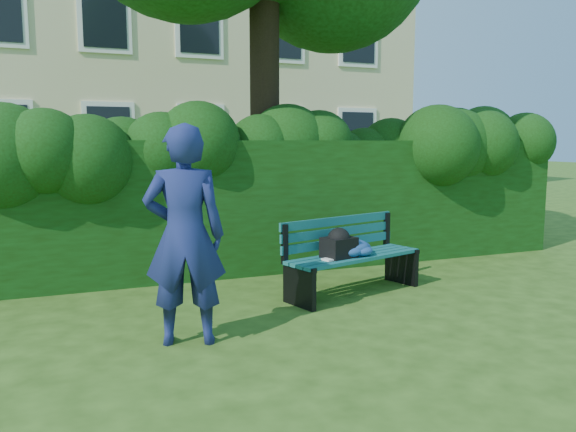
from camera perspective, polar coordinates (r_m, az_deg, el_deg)
name	(u,v)px	position (r m, az deg, el deg)	size (l,w,h in m)	color
ground	(309,312)	(5.99, 2.16, -9.75)	(80.00, 80.00, 0.00)	#2B4915
apartment_building	(133,10)	(19.81, -15.43, 19.57)	(16.00, 8.08, 12.00)	beige
hedge	(245,206)	(7.83, -4.35, 1.06)	(10.00, 1.00, 1.80)	black
park_bench	(349,252)	(6.61, 6.20, -3.70)	(1.85, 1.02, 0.89)	#104F53
man_reading	(185,236)	(4.97, -10.46, -1.97)	(0.71, 0.46, 1.94)	navy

